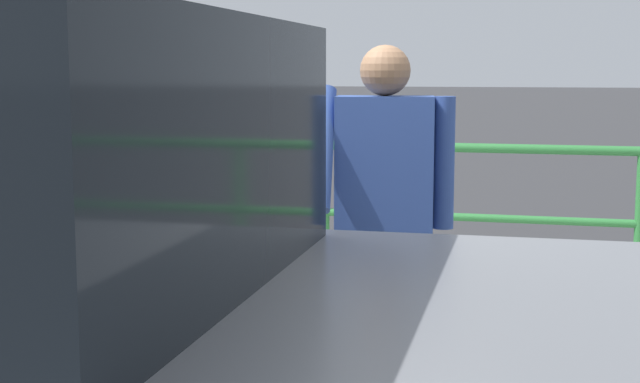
{
  "coord_description": "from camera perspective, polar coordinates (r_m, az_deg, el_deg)",
  "views": [
    {
      "loc": [
        1.4,
        -3.24,
        1.64
      ],
      "look_at": [
        0.46,
        0.57,
        1.11
      ],
      "focal_mm": 50.97,
      "sensor_mm": 36.0,
      "label": 1
    }
  ],
  "objects": [
    {
      "name": "parking_meter",
      "position": [
        3.86,
        -4.27,
        1.4
      ],
      "size": [
        0.15,
        0.16,
        1.54
      ],
      "rotation": [
        0.0,
        0.0,
        3.14
      ],
      "color": "slate",
      "rests_on": "sidewalk_curb"
    },
    {
      "name": "pedestrian_at_meter",
      "position": [
        3.9,
        4.04,
        -1.13
      ],
      "size": [
        0.6,
        0.5,
        1.6
      ],
      "rotation": [
        0.0,
        0.0,
        -3.0
      ],
      "color": "brown",
      "rests_on": "sidewalk_curb"
    },
    {
      "name": "background_railing",
      "position": [
        6.05,
        0.32,
        0.46
      ],
      "size": [
        24.06,
        0.06,
        1.03
      ],
      "color": "#2D7A38",
      "rests_on": "sidewalk_curb"
    },
    {
      "name": "sidewalk_curb",
      "position": [
        5.05,
        -3.03,
        -10.39
      ],
      "size": [
        36.0,
        2.7,
        0.14
      ],
      "primitive_type": "cube",
      "color": "#9E9B93",
      "rests_on": "ground"
    }
  ]
}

